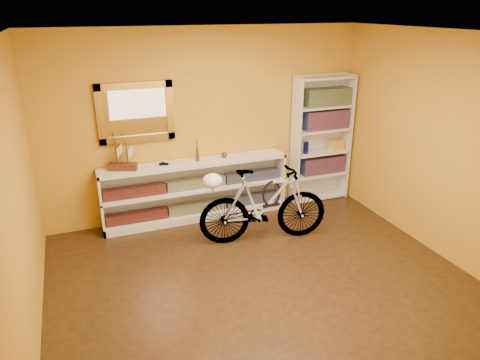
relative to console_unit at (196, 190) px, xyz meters
name	(u,v)px	position (x,y,z in m)	size (l,w,h in m)	color
floor	(263,283)	(0.23, -1.81, -0.43)	(4.50, 4.00, 0.01)	black
ceiling	(268,33)	(0.23, -1.81, 2.18)	(4.50, 4.00, 0.01)	silver
back_wall	(206,124)	(0.23, 0.19, 0.88)	(4.50, 0.01, 2.60)	#C2891D
left_wall	(15,205)	(-2.02, -1.81, 0.88)	(0.01, 4.00, 2.60)	#C2891D
right_wall	(443,147)	(2.49, -1.81, 0.88)	(0.01, 4.00, 2.60)	#C2891D
gilt_mirror	(136,113)	(-0.72, 0.15, 1.12)	(0.98, 0.06, 0.78)	olive
wall_socket	(265,187)	(1.13, 0.17, -0.17)	(0.09, 0.01, 0.09)	silver
console_unit	(196,190)	(0.00, 0.00, 0.00)	(2.60, 0.35, 0.85)	silver
cd_row_lower	(197,207)	(0.00, -0.02, -0.26)	(2.50, 0.13, 0.14)	black
cd_row_upper	(196,183)	(0.00, -0.02, 0.11)	(2.50, 0.13, 0.14)	navy
model_ship	(122,154)	(-0.96, 0.00, 0.64)	(0.36, 0.14, 0.43)	#3D1E11
toy_car	(164,165)	(-0.43, 0.00, 0.43)	(0.00, 0.00, 0.00)	black
bronze_ornament	(197,149)	(0.04, 0.00, 0.59)	(0.06, 0.06, 0.33)	brown
decorative_orb	(224,155)	(0.43, 0.00, 0.47)	(0.08, 0.08, 0.08)	brown
bookcase	(321,139)	(1.98, 0.03, 0.52)	(0.90, 0.30, 1.90)	silver
book_row_a	(322,164)	(2.03, 0.03, 0.12)	(0.70, 0.22, 0.26)	maroon
book_row_b	(325,119)	(2.03, 0.03, 0.83)	(0.70, 0.22, 0.28)	maroon
book_row_c	(327,97)	(2.03, 0.03, 1.16)	(0.70, 0.22, 0.25)	navy
travel_mug	(306,148)	(1.72, 0.01, 0.43)	(0.08, 0.08, 0.18)	#171699
red_tin	(311,101)	(1.78, 0.06, 1.12)	(0.12, 0.12, 0.16)	maroon
yellow_bag	(336,145)	(2.23, -0.01, 0.42)	(0.20, 0.13, 0.15)	gold
bicycle	(264,205)	(0.62, -0.93, 0.07)	(1.67, 0.43, 0.98)	silver
helmet	(213,181)	(-0.01, -0.83, 0.44)	(0.24, 0.23, 0.18)	white
u_lock	(272,194)	(0.72, -0.95, 0.22)	(0.25, 0.25, 0.03)	black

